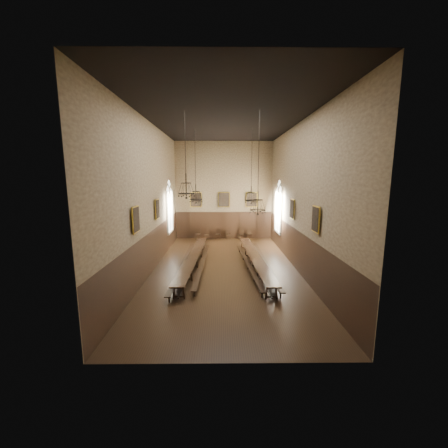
{
  "coord_description": "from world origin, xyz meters",
  "views": [
    {
      "loc": [
        -0.23,
        -16.68,
        5.68
      ],
      "look_at": [
        -0.05,
        1.5,
        2.63
      ],
      "focal_mm": 22.0,
      "sensor_mm": 36.0,
      "label": 1
    }
  ],
  "objects_px": {
    "bench_right_outer": "(265,264)",
    "chair_3": "(218,236)",
    "chair_6": "(250,236)",
    "chandelier_back_left": "(196,195)",
    "chandelier_front_left": "(186,188)",
    "table_left": "(193,262)",
    "chandelier_back_right": "(251,195)",
    "chair_2": "(207,237)",
    "chandelier_front_right": "(258,203)",
    "chair_1": "(198,236)",
    "chair_5": "(241,236)",
    "chair_4": "(228,236)",
    "table_right": "(254,261)",
    "bench_left_outer": "(184,265)",
    "bench_right_inner": "(248,265)",
    "bench_left_inner": "(202,264)"
  },
  "relations": [
    {
      "from": "bench_left_inner",
      "to": "chair_4",
      "type": "relative_size",
      "value": 10.38
    },
    {
      "from": "table_left",
      "to": "bench_right_outer",
      "type": "relative_size",
      "value": 1.05
    },
    {
      "from": "table_right",
      "to": "chandelier_back_right",
      "type": "height_order",
      "value": "chandelier_back_right"
    },
    {
      "from": "bench_right_outer",
      "to": "chair_6",
      "type": "xyz_separation_m",
      "value": [
        -0.1,
        8.3,
        0.01
      ]
    },
    {
      "from": "table_right",
      "to": "chair_3",
      "type": "xyz_separation_m",
      "value": [
        -2.44,
        8.33,
        -0.12
      ]
    },
    {
      "from": "table_left",
      "to": "bench_right_inner",
      "type": "xyz_separation_m",
      "value": [
        3.48,
        -0.34,
        -0.14
      ]
    },
    {
      "from": "chair_1",
      "to": "chair_6",
      "type": "relative_size",
      "value": 1.07
    },
    {
      "from": "bench_right_outer",
      "to": "chandelier_back_right",
      "type": "distance_m",
      "value": 4.7
    },
    {
      "from": "bench_right_outer",
      "to": "chair_6",
      "type": "height_order",
      "value": "chair_6"
    },
    {
      "from": "chair_1",
      "to": "chair_5",
      "type": "xyz_separation_m",
      "value": [
        4.04,
        -0.05,
        -0.02
      ]
    },
    {
      "from": "bench_right_outer",
      "to": "chandelier_front_right",
      "type": "relative_size",
      "value": 1.93
    },
    {
      "from": "chair_6",
      "to": "chandelier_front_right",
      "type": "height_order",
      "value": "chandelier_front_right"
    },
    {
      "from": "bench_right_inner",
      "to": "chandelier_back_right",
      "type": "distance_m",
      "value": 4.8
    },
    {
      "from": "bench_left_outer",
      "to": "chair_1",
      "type": "bearing_deg",
      "value": 88.81
    },
    {
      "from": "table_right",
      "to": "table_left",
      "type": "bearing_deg",
      "value": -179.91
    },
    {
      "from": "bench_right_outer",
      "to": "chair_3",
      "type": "relative_size",
      "value": 10.32
    },
    {
      "from": "chandelier_back_left",
      "to": "chandelier_front_left",
      "type": "relative_size",
      "value": 1.17
    },
    {
      "from": "table_left",
      "to": "chair_1",
      "type": "xyz_separation_m",
      "value": [
        -0.39,
        8.33,
        -0.09
      ]
    },
    {
      "from": "bench_left_inner",
      "to": "chandelier_back_left",
      "type": "bearing_deg",
      "value": 102.17
    },
    {
      "from": "chair_2",
      "to": "chair_3",
      "type": "height_order",
      "value": "chair_3"
    },
    {
      "from": "chair_2",
      "to": "chair_4",
      "type": "xyz_separation_m",
      "value": [
        2.0,
        0.1,
        -0.01
      ]
    },
    {
      "from": "chair_1",
      "to": "chandelier_front_right",
      "type": "relative_size",
      "value": 0.2
    },
    {
      "from": "chair_4",
      "to": "chair_3",
      "type": "bearing_deg",
      "value": 165.27
    },
    {
      "from": "table_left",
      "to": "chandelier_back_right",
      "type": "xyz_separation_m",
      "value": [
        3.84,
        1.83,
        4.13
      ]
    },
    {
      "from": "chandelier_back_right",
      "to": "chandelier_front_left",
      "type": "relative_size",
      "value": 1.16
    },
    {
      "from": "chair_6",
      "to": "chandelier_front_right",
      "type": "distance_m",
      "value": 11.77
    },
    {
      "from": "table_right",
      "to": "chandelier_front_right",
      "type": "distance_m",
      "value": 4.86
    },
    {
      "from": "bench_left_outer",
      "to": "bench_right_outer",
      "type": "relative_size",
      "value": 1.02
    },
    {
      "from": "chair_2",
      "to": "chandelier_front_right",
      "type": "xyz_separation_m",
      "value": [
        3.28,
        -11.0,
        4.12
      ]
    },
    {
      "from": "table_right",
      "to": "chair_5",
      "type": "xyz_separation_m",
      "value": [
        -0.28,
        8.27,
        -0.11
      ]
    },
    {
      "from": "bench_right_inner",
      "to": "chandelier_front_right",
      "type": "distance_m",
      "value": 4.79
    },
    {
      "from": "chair_2",
      "to": "chair_3",
      "type": "bearing_deg",
      "value": 21.02
    },
    {
      "from": "chair_5",
      "to": "chandelier_front_right",
      "type": "height_order",
      "value": "chandelier_front_right"
    },
    {
      "from": "chandelier_back_left",
      "to": "chair_5",
      "type": "bearing_deg",
      "value": 57.09
    },
    {
      "from": "bench_left_outer",
      "to": "chair_3",
      "type": "relative_size",
      "value": 10.52
    },
    {
      "from": "bench_left_outer",
      "to": "chair_3",
      "type": "height_order",
      "value": "chair_3"
    },
    {
      "from": "chair_5",
      "to": "chandelier_front_left",
      "type": "xyz_separation_m",
      "value": [
        -3.67,
        -10.79,
        4.87
      ]
    },
    {
      "from": "bench_left_inner",
      "to": "bench_right_inner",
      "type": "height_order",
      "value": "bench_left_inner"
    },
    {
      "from": "chair_4",
      "to": "chair_6",
      "type": "xyz_separation_m",
      "value": [
        2.05,
        -0.09,
        0.03
      ]
    },
    {
      "from": "table_right",
      "to": "bench_right_inner",
      "type": "bearing_deg",
      "value": -142.06
    },
    {
      "from": "table_right",
      "to": "bench_right_inner",
      "type": "distance_m",
      "value": 0.58
    },
    {
      "from": "bench_left_inner",
      "to": "chair_2",
      "type": "distance_m",
      "value": 8.38
    },
    {
      "from": "bench_left_outer",
      "to": "chandelier_front_right",
      "type": "xyz_separation_m",
      "value": [
        4.27,
        -2.39,
        4.1
      ]
    },
    {
      "from": "table_right",
      "to": "bench_right_outer",
      "type": "height_order",
      "value": "table_right"
    },
    {
      "from": "chair_1",
      "to": "chandelier_front_left",
      "type": "xyz_separation_m",
      "value": [
        0.37,
        -10.84,
        4.85
      ]
    },
    {
      "from": "chair_5",
      "to": "table_right",
      "type": "bearing_deg",
      "value": -68.7
    },
    {
      "from": "bench_left_inner",
      "to": "chair_3",
      "type": "xyz_separation_m",
      "value": [
        0.89,
        8.48,
        0.03
      ]
    },
    {
      "from": "chair_1",
      "to": "chair_4",
      "type": "distance_m",
      "value": 2.81
    },
    {
      "from": "chair_6",
      "to": "chair_2",
      "type": "bearing_deg",
      "value": 170.45
    },
    {
      "from": "bench_right_inner",
      "to": "chair_6",
      "type": "xyz_separation_m",
      "value": [
        0.99,
        8.59,
        0.04
      ]
    }
  ]
}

